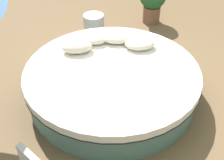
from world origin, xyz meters
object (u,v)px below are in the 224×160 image
at_px(round_bed, 112,82).
at_px(planter, 153,0).
at_px(throw_pillow_0, 140,44).
at_px(throw_pillow_3, 77,47).
at_px(throw_pillow_2, 95,38).
at_px(throw_pillow_1, 119,38).
at_px(side_table, 94,26).

xyz_separation_m(round_bed, planter, (1.13, 2.43, 0.26)).
bearing_deg(throw_pillow_0, round_bed, -132.63).
bearing_deg(throw_pillow_3, planter, 49.12).
xyz_separation_m(throw_pillow_0, throw_pillow_2, (-0.72, 0.24, 0.00)).
bearing_deg(throw_pillow_1, side_table, 108.13).
bearing_deg(throw_pillow_0, throw_pillow_2, 161.86).
distance_m(round_bed, throw_pillow_3, 0.82).
xyz_separation_m(round_bed, throw_pillow_2, (-0.21, 0.79, 0.33)).
xyz_separation_m(throw_pillow_1, side_table, (-0.37, 1.14, -0.35)).
relative_size(throw_pillow_3, planter, 0.55).
bearing_deg(throw_pillow_3, round_bed, -46.45).
xyz_separation_m(throw_pillow_0, side_table, (-0.69, 1.35, -0.35)).
distance_m(round_bed, throw_pillow_2, 0.89).
height_order(throw_pillow_1, side_table, throw_pillow_1).
distance_m(throw_pillow_1, planter, 1.91).
distance_m(throw_pillow_0, throw_pillow_1, 0.39).
height_order(throw_pillow_0, planter, planter).
distance_m(throw_pillow_2, side_table, 1.17).
xyz_separation_m(throw_pillow_2, planter, (1.34, 1.64, -0.07)).
bearing_deg(throw_pillow_2, side_table, 88.58).
bearing_deg(planter, throw_pillow_2, -129.21).
relative_size(throw_pillow_1, side_table, 1.13).
height_order(round_bed, throw_pillow_2, throw_pillow_2).
bearing_deg(throw_pillow_0, planter, 71.86).
height_order(throw_pillow_3, planter, planter).
bearing_deg(throw_pillow_1, planter, 60.61).
xyz_separation_m(throw_pillow_1, planter, (0.94, 1.66, -0.07)).
bearing_deg(round_bed, throw_pillow_3, 133.55).
bearing_deg(round_bed, side_table, 95.46).
height_order(throw_pillow_1, planter, planter).
relative_size(throw_pillow_1, planter, 0.60).
height_order(round_bed, throw_pillow_3, throw_pillow_3).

